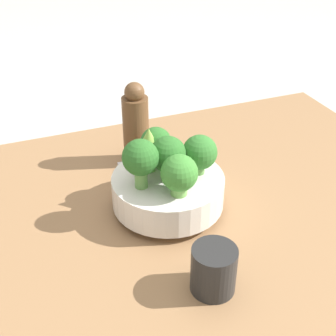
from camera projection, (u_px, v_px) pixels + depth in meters
name	position (u px, v px, depth m)	size (l,w,h in m)	color
ground_plane	(189.00, 230.00, 0.90)	(6.00, 6.00, 0.00)	#ADA89E
table	(190.00, 222.00, 0.89)	(1.06, 0.80, 0.04)	olive
bowl	(168.00, 191.00, 0.87)	(0.21, 0.21, 0.07)	silver
broccoli_floret_back	(179.00, 174.00, 0.79)	(0.06, 0.06, 0.08)	#6BA34C
romanesco_piece_near	(149.00, 144.00, 0.85)	(0.05, 0.05, 0.09)	#6BA34C
broccoli_floret_left	(200.00, 153.00, 0.84)	(0.06, 0.06, 0.08)	#609347
broccoli_floret_front	(156.00, 144.00, 0.87)	(0.06, 0.06, 0.08)	#6BA34C
broccoli_floret_right	(140.00, 159.00, 0.80)	(0.06, 0.06, 0.09)	#609347
broccoli_floret_center	(168.00, 155.00, 0.83)	(0.07, 0.07, 0.08)	#7AB256
cup	(214.00, 270.00, 0.70)	(0.07, 0.07, 0.08)	black
pepper_mill	(136.00, 126.00, 0.99)	(0.06, 0.06, 0.18)	brown
fork	(157.00, 158.00, 1.04)	(0.18, 0.02, 0.01)	silver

